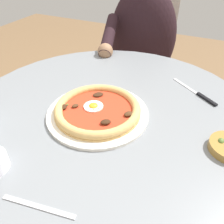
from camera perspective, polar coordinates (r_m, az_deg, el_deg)
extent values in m
cylinder|color=gray|center=(0.73, -0.57, -0.39)|extent=(0.95, 0.95, 0.03)
cylinder|color=slate|center=(0.99, -0.44, -16.81)|extent=(0.12, 0.12, 0.68)
cylinder|color=slate|center=(1.29, -0.36, -25.88)|extent=(0.50, 0.50, 0.02)
cylinder|color=white|center=(0.70, -3.53, -0.30)|extent=(0.31, 0.31, 0.01)
cylinder|color=tan|center=(0.70, -3.56, 0.22)|extent=(0.26, 0.26, 0.01)
torus|color=tan|center=(0.69, -3.59, 0.86)|extent=(0.26, 0.26, 0.03)
cylinder|color=red|center=(0.69, -3.57, 0.54)|extent=(0.24, 0.24, 0.00)
cylinder|color=white|center=(0.70, -4.62, 1.40)|extent=(0.06, 0.06, 0.00)
ellipsoid|color=yellow|center=(0.70, -4.63, 1.53)|extent=(0.03, 0.03, 0.02)
ellipsoid|color=#3D2314|center=(0.71, -11.83, 1.25)|extent=(0.03, 0.03, 0.01)
ellipsoid|color=#3D2314|center=(0.64, -1.60, -2.50)|extent=(0.04, 0.04, 0.01)
ellipsoid|color=#4C2D19|center=(0.71, -9.10, 1.54)|extent=(0.03, 0.02, 0.01)
ellipsoid|color=#3D2314|center=(0.75, -3.45, 4.36)|extent=(0.04, 0.04, 0.01)
ellipsoid|color=#4C2D19|center=(0.67, 4.05, -0.47)|extent=(0.03, 0.03, 0.01)
ellipsoid|color=#2D6B28|center=(0.72, -11.03, 1.80)|extent=(0.01, 0.01, 0.00)
ellipsoid|color=#2D6B28|center=(0.69, -3.46, 0.80)|extent=(0.01, 0.01, 0.00)
ellipsoid|color=#2D6B28|center=(0.69, -4.64, 0.54)|extent=(0.01, 0.01, 0.00)
cube|color=silver|center=(0.88, 17.68, 6.18)|extent=(0.08, 0.10, 0.00)
cube|color=black|center=(0.83, 22.38, 2.97)|extent=(0.06, 0.07, 0.01)
ellipsoid|color=#516B2D|center=(0.65, 25.38, -6.58)|extent=(0.02, 0.02, 0.02)
cube|color=#BCBCC1|center=(0.52, -17.78, -21.43)|extent=(0.04, 0.16, 0.00)
cube|color=#282833|center=(1.58, 6.14, 0.84)|extent=(0.34, 0.39, 0.45)
ellipsoid|color=black|center=(1.35, 7.58, 17.88)|extent=(0.28, 0.40, 0.54)
cylinder|color=black|center=(1.16, -0.74, 18.48)|extent=(0.27, 0.13, 0.14)
sphere|color=#936B4C|center=(1.08, -1.68, 14.85)|extent=(0.07, 0.07, 0.07)
cube|color=beige|center=(1.51, 7.00, 8.55)|extent=(0.45, 0.45, 0.02)
cube|color=beige|center=(1.59, 8.72, 18.79)|extent=(0.09, 0.35, 0.43)
cylinder|color=#B7B2A8|center=(1.52, -1.08, -1.13)|extent=(0.02, 0.02, 0.43)
cylinder|color=#B7B2A8|center=(1.48, 11.91, -3.19)|extent=(0.02, 0.02, 0.43)
cylinder|color=#B7B2A8|center=(1.79, 1.85, 5.56)|extent=(0.02, 0.02, 0.43)
cylinder|color=#B7B2A8|center=(1.76, 12.88, 3.93)|extent=(0.02, 0.02, 0.43)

